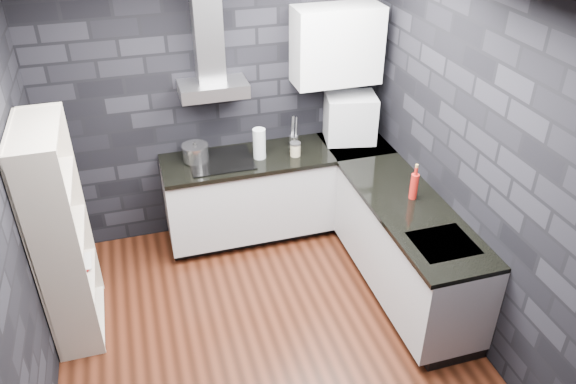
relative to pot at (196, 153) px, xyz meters
name	(u,v)px	position (x,y,z in m)	size (l,w,h in m)	color
ground	(263,328)	(0.27, -1.36, -0.98)	(3.20, 3.20, 0.00)	#401B0F
wall_back	(216,102)	(0.27, 0.26, 0.37)	(3.20, 0.05, 2.70)	black
wall_front	(343,368)	(0.27, -2.99, 0.37)	(3.20, 0.05, 2.70)	black
wall_left	(8,229)	(-1.36, -1.36, 0.37)	(0.05, 3.20, 2.70)	black
wall_right	(463,158)	(1.89, -1.36, 0.37)	(0.05, 3.20, 2.70)	black
toekick_back	(278,223)	(0.77, -0.02, -0.93)	(2.18, 0.50, 0.10)	black
toekick_right	(405,285)	(1.61, -1.26, -0.93)	(0.50, 1.78, 0.10)	black
counter_back_cab	(278,190)	(0.77, -0.06, -0.50)	(2.20, 0.60, 0.76)	#B5B5B9
counter_right_cab	(406,248)	(1.57, -1.26, -0.50)	(0.60, 1.80, 0.76)	#B5B5B9
counter_back_top	(278,155)	(0.77, -0.07, -0.10)	(2.20, 0.62, 0.04)	black
counter_right_top	(411,209)	(1.56, -1.26, -0.10)	(0.62, 1.80, 0.04)	black
counter_corner_top	(356,144)	(1.57, -0.06, -0.10)	(0.62, 0.62, 0.04)	black
hood_body	(213,89)	(0.22, 0.07, 0.58)	(0.60, 0.34, 0.12)	#A4A4A8
hood_chimney	(208,29)	(0.22, 0.14, 1.09)	(0.24, 0.20, 0.90)	#A4A4A8
upper_cabinet	(337,45)	(1.37, 0.06, 0.87)	(0.80, 0.35, 0.70)	silver
cooktop	(221,160)	(0.22, -0.06, -0.08)	(0.58, 0.50, 0.01)	black
sink_rim	(443,243)	(1.57, -1.76, -0.09)	(0.44, 0.40, 0.01)	#A4A4A8
pot	(196,153)	(0.00, 0.00, 0.00)	(0.23, 0.23, 0.14)	silver
glass_vase	(259,144)	(0.58, -0.10, 0.06)	(0.12, 0.12, 0.29)	silver
storage_jar	(295,150)	(0.91, -0.15, -0.02)	(0.10, 0.10, 0.12)	tan
utensil_crock	(294,141)	(0.95, 0.02, -0.02)	(0.09, 0.09, 0.12)	silver
appliance_garage	(350,118)	(1.52, 0.02, 0.14)	(0.47, 0.37, 0.47)	silver
red_bottle	(414,186)	(1.63, -1.14, 0.03)	(0.07, 0.07, 0.22)	#AA1A14
bookshelf	(61,236)	(-1.15, -0.87, -0.08)	(0.34, 0.80, 1.80)	beige
fruit_bowl	(59,242)	(-1.15, -1.00, -0.04)	(0.21, 0.21, 0.05)	white
book_red	(69,257)	(-1.17, -0.70, -0.41)	(0.15, 0.02, 0.21)	maroon
book_second	(68,254)	(-1.17, -0.69, -0.39)	(0.17, 0.02, 0.23)	#B2B2B2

